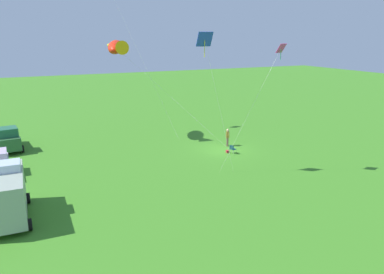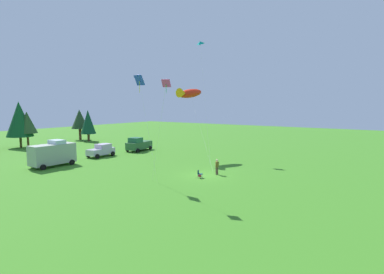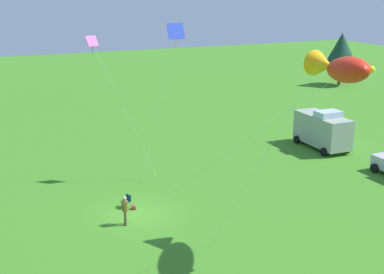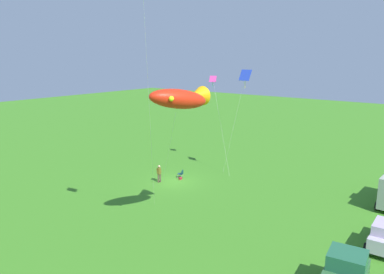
{
  "view_description": "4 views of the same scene",
  "coord_description": "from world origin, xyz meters",
  "views": [
    {
      "loc": [
        -29.83,
        17.33,
        10.62
      ],
      "look_at": [
        -1.34,
        3.99,
        2.08
      ],
      "focal_mm": 35.0,
      "sensor_mm": 36.0,
      "label": 1
    },
    {
      "loc": [
        -27.98,
        -17.28,
        7.84
      ],
      "look_at": [
        -0.92,
        1.08,
        4.32
      ],
      "focal_mm": 28.0,
      "sensor_mm": 36.0,
      "label": 2
    },
    {
      "loc": [
        28.46,
        -8.99,
        13.4
      ],
      "look_at": [
        -1.89,
        4.51,
        3.87
      ],
      "focal_mm": 50.0,
      "sensor_mm": 36.0,
      "label": 3
    },
    {
      "loc": [
        26.71,
        23.11,
        12.18
      ],
      "look_at": [
        -1.34,
        1.25,
        4.46
      ],
      "focal_mm": 35.0,
      "sensor_mm": 36.0,
      "label": 4
    }
  ],
  "objects": [
    {
      "name": "ground_plane",
      "position": [
        0.0,
        0.0,
        0.0
      ],
      "size": [
        160.0,
        160.0,
        0.0
      ],
      "primitive_type": "plane",
      "color": "#3A7D20"
    },
    {
      "name": "person_kite_flyer",
      "position": [
        1.02,
        -1.0,
        1.02
      ],
      "size": [
        0.57,
        0.41,
        1.74
      ],
      "rotation": [
        0.0,
        0.0,
        4.47
      ],
      "color": "brown",
      "rests_on": "ground"
    },
    {
      "name": "kite_large_fish",
      "position": [
        8.11,
        7.88,
        9.51
      ],
      "size": [
        10.07,
        10.07,
        10.41
      ],
      "color": "red",
      "rests_on": "ground"
    },
    {
      "name": "kite_diamond_rainbow",
      "position": [
        -7.14,
        -0.3,
        9.35
      ],
      "size": [
        2.48,
        4.19,
        10.07
      ],
      "color": "#DD3D98",
      "rests_on": "ground"
    },
    {
      "name": "van_motorhome_grey",
      "position": [
        -6.71,
        18.7,
        1.64
      ],
      "size": [
        5.43,
        2.67,
        3.34
      ],
      "rotation": [
        0.0,
        0.0,
        -0.02
      ],
      "color": "#95A191",
      "rests_on": "ground"
    },
    {
      "name": "backpack_on_grass",
      "position": [
        -0.89,
        0.11,
        0.11
      ],
      "size": [
        0.35,
        0.27,
        0.22
      ],
      "primitive_type": "cube",
      "rotation": [
        0.0,
        0.0,
        2.98
      ],
      "color": "maroon",
      "rests_on": "ground"
    },
    {
      "name": "kite_diamond_blue",
      "position": [
        -5.16,
        4.73,
        10.16
      ],
      "size": [
        0.63,
        3.15,
        10.9
      ],
      "color": "blue",
      "rests_on": "ground"
    },
    {
      "name": "folding_chair",
      "position": [
        -1.35,
        -0.16,
        0.49
      ],
      "size": [
        0.61,
        0.61,
        0.82
      ],
      "rotation": [
        0.0,
        0.0,
        5.04
      ],
      "color": "#103543",
      "rests_on": "ground"
    }
  ]
}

